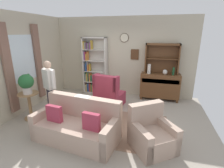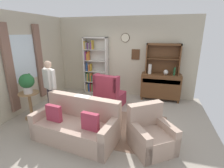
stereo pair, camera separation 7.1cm
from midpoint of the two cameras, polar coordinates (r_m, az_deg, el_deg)
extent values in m
cube|color=#9E9384|center=(4.71, -1.44, -11.84)|extent=(5.40, 4.60, 0.02)
cube|color=#BCB299|center=(6.25, 4.36, 9.04)|extent=(5.00, 0.06, 2.80)
cylinder|color=beige|center=(6.14, 4.81, 15.25)|extent=(0.28, 0.03, 0.28)
torus|color=#382314|center=(6.14, 4.81, 15.25)|extent=(0.31, 0.02, 0.31)
cube|color=#4C2D19|center=(6.11, 8.28, 9.80)|extent=(0.28, 0.03, 0.36)
cube|color=#BCB299|center=(5.52, -27.68, 6.09)|extent=(0.06, 4.20, 2.80)
cube|color=silver|center=(5.50, -27.27, 7.71)|extent=(0.02, 0.90, 1.30)
cube|color=#7F5B4C|center=(5.09, -30.91, 4.27)|extent=(0.08, 0.24, 2.30)
cube|color=#7F5B4C|center=(5.93, -22.89, 6.84)|extent=(0.08, 0.24, 2.30)
cube|color=#846651|center=(4.40, -0.08, -13.84)|extent=(2.77, 1.74, 0.01)
cube|color=silver|center=(6.57, -8.65, 6.19)|extent=(0.04, 0.30, 2.10)
cube|color=silver|center=(6.26, -1.42, 5.85)|extent=(0.04, 0.30, 2.10)
cube|color=silver|center=(6.29, -5.37, 15.29)|extent=(0.90, 0.30, 0.04)
cube|color=silver|center=(6.67, -4.89, -2.68)|extent=(0.90, 0.30, 0.04)
cube|color=silver|center=(6.53, -4.67, 6.27)|extent=(0.90, 0.01, 2.10)
cube|color=silver|center=(6.54, -4.98, 0.82)|extent=(0.86, 0.30, 0.02)
cube|color=gray|center=(6.75, -8.07, -1.11)|extent=(0.04, 0.17, 0.27)
cube|color=gold|center=(6.73, -7.75, -1.06)|extent=(0.04, 0.20, 0.29)
cube|color=#284C8C|center=(6.71, -7.43, -1.01)|extent=(0.04, 0.19, 0.30)
cube|color=#284C8C|center=(6.69, -7.06, -0.99)|extent=(0.03, 0.19, 0.32)
cube|color=#B22D33|center=(6.67, -6.80, -0.99)|extent=(0.03, 0.19, 0.33)
cube|color=#CC7233|center=(6.67, -6.49, -1.19)|extent=(0.04, 0.12, 0.28)
cube|color=#337247|center=(6.65, -6.15, -1.11)|extent=(0.03, 0.19, 0.31)
cube|color=#CC7233|center=(6.64, -5.82, -1.26)|extent=(0.03, 0.18, 0.28)
cube|color=silver|center=(6.44, -5.07, 4.27)|extent=(0.86, 0.30, 0.02)
cube|color=#337247|center=(6.62, -8.26, 2.53)|extent=(0.04, 0.12, 0.34)
cube|color=gray|center=(6.62, -7.93, 2.27)|extent=(0.03, 0.21, 0.28)
cube|color=gold|center=(6.59, -7.56, 2.37)|extent=(0.04, 0.20, 0.31)
cube|color=#337247|center=(6.58, -7.28, 2.41)|extent=(0.02, 0.20, 0.33)
cube|color=#723F7F|center=(6.57, -6.99, 2.25)|extent=(0.03, 0.13, 0.30)
cube|color=#CC7233|center=(6.55, -6.70, 2.37)|extent=(0.03, 0.23, 0.33)
cube|color=#337247|center=(6.55, -6.43, 1.92)|extent=(0.03, 0.16, 0.23)
cube|color=silver|center=(6.37, -5.17, 7.82)|extent=(0.86, 0.30, 0.02)
cube|color=#3F3833|center=(6.55, -8.43, 5.51)|extent=(0.03, 0.14, 0.24)
cube|color=#284C8C|center=(6.53, -8.10, 5.59)|extent=(0.04, 0.16, 0.26)
cube|color=#284C8C|center=(6.51, -7.78, 5.88)|extent=(0.02, 0.22, 0.33)
cube|color=gray|center=(6.49, -7.54, 5.98)|extent=(0.03, 0.13, 0.35)
cube|color=#CC7233|center=(6.49, -7.18, 5.46)|extent=(0.04, 0.22, 0.24)
cube|color=gold|center=(6.46, -6.77, 5.60)|extent=(0.04, 0.13, 0.28)
cube|color=silver|center=(6.31, -5.27, 11.44)|extent=(0.86, 0.30, 0.02)
cube|color=#723F7F|center=(6.47, -8.53, 9.40)|extent=(0.04, 0.12, 0.32)
cube|color=#B22D33|center=(6.45, -8.15, 9.29)|extent=(0.03, 0.14, 0.30)
cube|color=gold|center=(6.44, -7.77, 9.02)|extent=(0.03, 0.21, 0.24)
cube|color=#CC7233|center=(6.42, -7.52, 9.38)|extent=(0.02, 0.18, 0.32)
cube|color=gold|center=(6.43, -8.69, 12.79)|extent=(0.04, 0.19, 0.28)
cube|color=gray|center=(6.42, -8.34, 12.57)|extent=(0.02, 0.22, 0.24)
cube|color=gray|center=(6.41, -8.11, 12.71)|extent=(0.03, 0.20, 0.27)
cube|color=#3F3833|center=(6.39, -7.82, 12.60)|extent=(0.02, 0.17, 0.24)
cube|color=#723F7F|center=(6.38, -7.57, 12.55)|extent=(0.03, 0.22, 0.23)
cube|color=gray|center=(6.36, -7.18, 12.55)|extent=(0.04, 0.17, 0.23)
cube|color=#3F3833|center=(6.35, -6.81, 12.52)|extent=(0.02, 0.24, 0.22)
cube|color=#723F7F|center=(6.33, -6.51, 12.64)|extent=(0.03, 0.23, 0.25)
cube|color=gold|center=(6.32, -6.21, 12.97)|extent=(0.03, 0.18, 0.32)
cube|color=brown|center=(6.05, 16.33, -0.51)|extent=(1.30, 0.45, 0.82)
cube|color=brown|center=(6.06, 10.27, -4.69)|extent=(0.06, 0.06, 0.10)
cube|color=brown|center=(6.08, 21.63, -5.58)|extent=(0.06, 0.06, 0.10)
cube|color=brown|center=(6.38, 10.61, -3.56)|extent=(0.06, 0.06, 0.10)
cube|color=brown|center=(6.41, 21.36, -4.41)|extent=(0.06, 0.06, 0.10)
cube|color=#492C18|center=(5.79, 16.48, 0.79)|extent=(1.20, 0.01, 0.14)
cube|color=brown|center=(5.95, 11.91, 8.52)|extent=(0.04, 0.26, 1.00)
cube|color=brown|center=(5.97, 22.18, 7.66)|extent=(0.04, 0.26, 1.00)
cube|color=brown|center=(5.89, 17.46, 12.64)|extent=(1.10, 0.26, 0.06)
cube|color=brown|center=(5.93, 17.06, 8.12)|extent=(1.06, 0.26, 0.02)
cube|color=brown|center=(6.06, 17.05, 8.29)|extent=(1.10, 0.01, 1.00)
cylinder|color=beige|center=(5.84, 12.96, 4.92)|extent=(0.11, 0.11, 0.32)
ellipsoid|color=beige|center=(5.87, 17.99, 3.81)|extent=(0.15, 0.15, 0.17)
cylinder|color=#194223|center=(5.85, 20.58, 3.98)|extent=(0.07, 0.07, 0.26)
cube|color=tan|center=(3.90, -11.58, -15.18)|extent=(1.90, 1.08, 0.42)
cube|color=tan|center=(3.92, -9.26, -7.36)|extent=(1.81, 0.43, 0.48)
cube|color=tan|center=(4.33, -20.89, -11.13)|extent=(0.25, 0.86, 0.60)
cube|color=tan|center=(3.50, 0.12, -17.15)|extent=(0.25, 0.86, 0.60)
cube|color=#A33347|center=(3.88, -18.49, -9.29)|extent=(0.37, 0.15, 0.36)
cube|color=#A33347|center=(3.39, -6.75, -12.45)|extent=(0.37, 0.15, 0.36)
cube|color=white|center=(3.83, -9.43, -4.06)|extent=(0.38, 0.23, 0.00)
cube|color=tan|center=(3.65, 13.74, -17.92)|extent=(1.07, 1.07, 0.40)
cube|color=tan|center=(3.64, 11.60, -9.81)|extent=(0.71, 0.59, 0.48)
cube|color=tan|center=(3.47, 9.42, -18.18)|extent=(0.57, 0.71, 0.55)
cube|color=tan|center=(3.77, 17.84, -15.71)|extent=(0.57, 0.71, 0.55)
cube|color=#A33347|center=(5.46, -0.21, -5.06)|extent=(0.92, 0.94, 0.42)
cube|color=#A33347|center=(5.03, -1.78, -0.66)|extent=(0.80, 0.35, 0.63)
cube|color=#A33347|center=(4.89, 1.93, -0.03)|extent=(0.15, 0.29, 0.44)
cube|color=#A33347|center=(5.20, -4.86, 0.97)|extent=(0.15, 0.29, 0.44)
cylinder|color=#997047|center=(4.97, -25.89, -2.76)|extent=(0.52, 0.52, 0.03)
cylinder|color=#997047|center=(5.10, -25.35, -6.68)|extent=(0.08, 0.08, 0.71)
cylinder|color=#997047|center=(5.24, -24.88, -10.10)|extent=(0.36, 0.36, 0.03)
cylinder|color=beige|center=(4.89, -26.05, -1.85)|extent=(0.22, 0.22, 0.18)
sphere|color=#235B2D|center=(4.82, -26.42, 0.87)|extent=(0.37, 0.37, 0.37)
ellipsoid|color=#235B2D|center=(4.73, -27.72, 0.98)|extent=(0.11, 0.07, 0.26)
ellipsoid|color=#235B2D|center=(4.91, -25.63, 1.79)|extent=(0.11, 0.07, 0.26)
cylinder|color=#38333D|center=(5.08, -19.67, -5.44)|extent=(0.16, 0.16, 0.82)
cylinder|color=#38333D|center=(4.92, -18.74, -6.04)|extent=(0.16, 0.16, 0.82)
cube|color=silver|center=(4.79, -19.99, 1.68)|extent=(0.39, 0.34, 0.52)
sphere|color=tan|center=(4.71, -20.45, 6.14)|extent=(0.27, 0.27, 0.20)
cylinder|color=silver|center=(4.98, -21.13, 2.43)|extent=(0.11, 0.11, 0.48)
cylinder|color=silver|center=(4.59, -18.82, 1.50)|extent=(0.11, 0.11, 0.48)
cube|color=brown|center=(4.49, -3.41, -7.44)|extent=(0.80, 0.50, 0.03)
cube|color=brown|center=(4.53, -8.79, -10.36)|extent=(0.05, 0.05, 0.39)
cube|color=brown|center=(4.30, 0.42, -11.73)|extent=(0.05, 0.05, 0.39)
cube|color=brown|center=(4.89, -6.65, -8.12)|extent=(0.05, 0.05, 0.39)
cube|color=brown|center=(4.68, 1.88, -9.23)|extent=(0.05, 0.05, 0.39)
cube|color=#CC7233|center=(4.44, -3.92, -7.38)|extent=(0.19, 0.13, 0.02)
cube|color=#3F3833|center=(4.42, -3.97, -7.11)|extent=(0.21, 0.10, 0.03)
cube|color=#B22D33|center=(4.42, -4.09, -6.80)|extent=(0.15, 0.15, 0.03)
camera|label=1|loc=(0.04, -89.55, 0.14)|focal=27.15mm
camera|label=2|loc=(0.04, 90.45, -0.14)|focal=27.15mm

